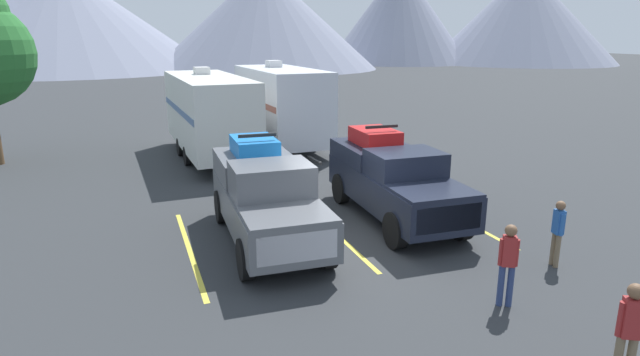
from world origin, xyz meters
name	(u,v)px	position (x,y,z in m)	size (l,w,h in m)	color
ground_plane	(346,243)	(0.00, 0.00, 0.00)	(240.00, 240.00, 0.00)	#2D3033
pickup_truck_a	(265,194)	(-1.79, 0.93, 1.18)	(2.25, 5.49, 2.57)	#595B60
pickup_truck_b	(393,178)	(1.98, 1.33, 1.16)	(2.28, 5.60, 2.50)	black
lot_stripe_a	(190,250)	(-3.72, 0.85, 0.00)	(0.12, 5.50, 0.01)	gold
lot_stripe_b	(333,231)	(0.00, 0.85, 0.00)	(0.12, 5.50, 0.01)	gold
lot_stripe_c	(453,215)	(3.72, 0.85, 0.00)	(0.12, 5.50, 0.01)	gold
camper_trailer_a	(209,112)	(-1.64, 10.53, 1.95)	(2.80, 9.08, 3.69)	silver
camper_trailer_b	(281,104)	(1.65, 11.25, 2.04)	(2.80, 7.84, 3.88)	silver
person_a	(629,329)	(1.61, -6.53, 0.96)	(0.34, 0.29, 1.67)	#726047
person_b	(558,229)	(3.86, -2.86, 0.88)	(0.22, 0.33, 1.53)	#726047
person_c	(508,260)	(1.61, -3.95, 0.95)	(0.33, 0.28, 1.65)	navy
mountain_ridge	(150,13)	(-0.42, 70.32, 7.93)	(159.55, 45.58, 17.93)	gray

